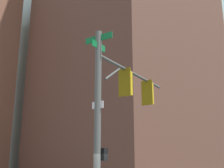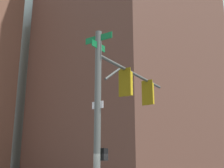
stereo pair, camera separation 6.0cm
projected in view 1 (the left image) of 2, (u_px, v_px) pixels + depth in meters
name	position (u px, v px, depth m)	size (l,w,h in m)	color
signal_pole_assembly	(121.00, 102.00, 11.53)	(2.04, 5.48, 6.83)	#4C514C
building_brick_nearside	(122.00, 46.00, 50.48)	(25.56, 21.65, 43.88)	brown
building_glass_tower	(119.00, 23.00, 63.59)	(31.80, 30.39, 63.44)	#9EC6C1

